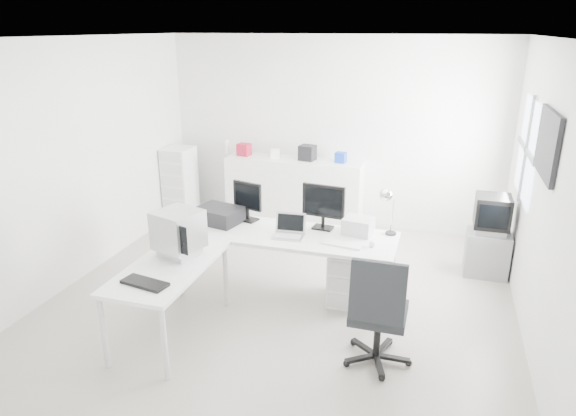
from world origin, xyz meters
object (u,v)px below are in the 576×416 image
(main_desk, at_px, (287,264))
(crt_tv, at_px, (492,215))
(sideboard, at_px, (294,192))
(inkjet_printer, at_px, (219,215))
(laser_printer, at_px, (358,226))
(office_chair, at_px, (379,308))
(lcd_monitor_large, at_px, (323,207))
(crt_monitor, at_px, (178,232))
(side_desk, at_px, (171,300))
(laptop, at_px, (288,227))
(drawer_pedestal, at_px, (349,276))
(filing_cabinet, at_px, (180,184))
(lcd_monitor_small, at_px, (247,201))
(tv_cabinet, at_px, (487,253))

(main_desk, xyz_separation_m, crt_tv, (2.20, 1.20, 0.40))
(sideboard, bearing_deg, inkjet_printer, -98.65)
(laser_printer, relative_size, office_chair, 0.28)
(lcd_monitor_large, distance_m, crt_monitor, 1.63)
(main_desk, height_order, laser_printer, laser_printer)
(side_desk, distance_m, crt_monitor, 0.67)
(inkjet_printer, height_order, laser_printer, same)
(laptop, xyz_separation_m, crt_tv, (2.15, 1.30, -0.09))
(side_desk, bearing_deg, drawer_pedestal, 36.57)
(crt_monitor, bearing_deg, crt_tv, 52.02)
(crt_tv, bearing_deg, laser_printer, -146.05)
(crt_tv, xyz_separation_m, sideboard, (-2.74, 0.97, -0.26))
(drawer_pedestal, distance_m, crt_tv, 1.95)
(main_desk, distance_m, crt_tv, 2.53)
(inkjet_printer, xyz_separation_m, office_chair, (2.00, -1.05, -0.29))
(inkjet_printer, distance_m, laser_printer, 1.60)
(laptop, relative_size, filing_cabinet, 0.32)
(drawer_pedestal, height_order, lcd_monitor_small, lcd_monitor_small)
(drawer_pedestal, bearing_deg, side_desk, -143.43)
(lcd_monitor_small, relative_size, laser_printer, 1.54)
(drawer_pedestal, relative_size, filing_cabinet, 0.52)
(laptop, xyz_separation_m, filing_cabinet, (-2.35, 1.96, -0.29))
(office_chair, distance_m, filing_cabinet, 4.45)
(lcd_monitor_small, distance_m, filing_cabinet, 2.41)
(laser_printer, bearing_deg, crt_tv, 41.64)
(laptop, xyz_separation_m, sideboard, (-0.59, 2.26, -0.35))
(sideboard, bearing_deg, laptop, -75.46)
(laptop, bearing_deg, filing_cabinet, 136.67)
(crt_monitor, bearing_deg, lcd_monitor_small, 92.91)
(lcd_monitor_small, bearing_deg, side_desk, -86.26)
(crt_tv, relative_size, sideboard, 0.24)
(side_desk, xyz_separation_m, inkjet_printer, (0.00, 1.20, 0.46))
(crt_monitor, distance_m, office_chair, 2.05)
(office_chair, bearing_deg, laser_printer, 109.03)
(lcd_monitor_large, bearing_deg, office_chair, -49.92)
(main_desk, bearing_deg, crt_tv, 28.53)
(drawer_pedestal, height_order, sideboard, sideboard)
(lcd_monitor_small, height_order, filing_cabinet, lcd_monitor_small)
(laptop, relative_size, crt_monitor, 0.74)
(lcd_monitor_small, bearing_deg, main_desk, -8.18)
(tv_cabinet, relative_size, sideboard, 0.27)
(lcd_monitor_small, distance_m, tv_cabinet, 2.99)
(laptop, bearing_deg, crt_tv, 27.55)
(filing_cabinet, bearing_deg, lcd_monitor_small, -42.57)
(laptop, height_order, crt_tv, crt_tv)
(crt_monitor, height_order, crt_tv, crt_monitor)
(main_desk, xyz_separation_m, sideboard, (-0.54, 2.16, 0.14))
(lcd_monitor_large, bearing_deg, side_desk, -124.97)
(laser_printer, bearing_deg, crt_monitor, -138.53)
(lcd_monitor_large, distance_m, laptop, 0.48)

